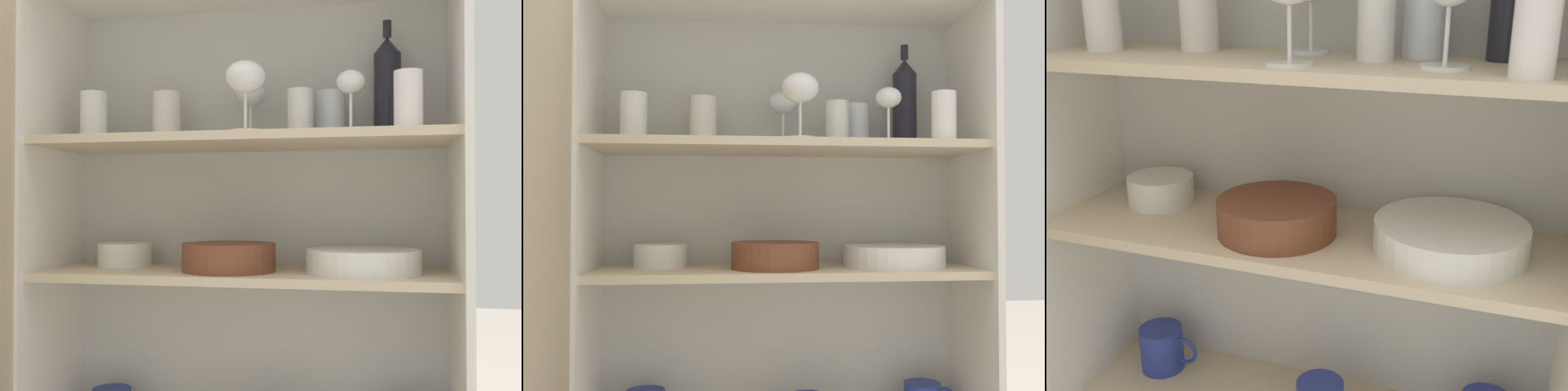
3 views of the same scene
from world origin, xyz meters
TOP-DOWN VIEW (x-y plane):
  - cupboard_back_panel at (0.00, 0.30)m, footprint 0.98×0.02m
  - cupboard_side_left at (-0.48, 0.15)m, footprint 0.02×0.33m
  - shelf_board_middle at (0.00, 0.15)m, footprint 0.95×0.29m
  - shelf_board_upper at (0.00, 0.15)m, footprint 0.95×0.29m
  - tumbler_glass_0 at (0.20, 0.23)m, footprint 0.07×0.07m
  - tumbler_glass_1 at (0.37, 0.05)m, footprint 0.06×0.06m
  - tumbler_glass_2 at (-0.38, 0.15)m, footprint 0.07×0.07m
  - tumbler_glass_3 at (0.13, 0.16)m, footprint 0.06×0.06m
  - tumbler_glass_4 at (-0.21, 0.20)m, footprint 0.07×0.07m
  - plate_stack_white at (0.28, 0.15)m, footprint 0.26×0.26m
  - mixing_bowl_large at (-0.03, 0.13)m, footprint 0.22×0.22m
  - serving_bowl_small at (-0.31, 0.19)m, footprint 0.13×0.13m
  - coffee_mug_extra_2 at (-0.35, 0.20)m, footprint 0.14×0.10m

SIDE VIEW (x-z plane):
  - coffee_mug_extra_2 at x=-0.35m, z-range 0.27..0.37m
  - shelf_board_middle at x=0.00m, z-range 0.66..0.68m
  - cupboard_back_panel at x=0.00m, z-range 0.00..1.34m
  - cupboard_side_left at x=-0.48m, z-range 0.00..1.34m
  - plate_stack_white at x=0.28m, z-range 0.68..0.73m
  - serving_bowl_small at x=-0.31m, z-range 0.68..0.74m
  - mixing_bowl_large at x=-0.03m, z-range 0.68..0.75m
  - shelf_board_upper at x=0.00m, z-range 0.97..0.99m
  - tumbler_glass_3 at x=0.13m, z-range 0.99..1.10m
  - tumbler_glass_0 at x=0.20m, z-range 0.99..1.11m
  - tumbler_glass_1 at x=0.37m, z-range 0.99..1.11m
  - tumbler_glass_2 at x=-0.38m, z-range 0.99..1.11m
  - tumbler_glass_4 at x=-0.21m, z-range 0.99..1.11m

